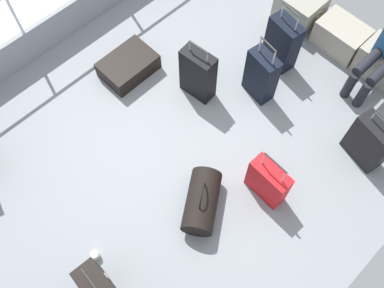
{
  "coord_description": "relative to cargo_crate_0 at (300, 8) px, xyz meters",
  "views": [
    {
      "loc": [
        1.59,
        -1.64,
        4.27
      ],
      "look_at": [
        0.15,
        -0.23,
        0.25
      ],
      "focal_mm": 39.97,
      "sensor_mm": 36.0,
      "label": 1
    }
  ],
  "objects": [
    {
      "name": "ground_plane",
      "position": [
        0.3,
        -2.11,
        -0.24
      ],
      "size": [
        4.4,
        5.2,
        0.06
      ],
      "primitive_type": "cube",
      "color": "gray"
    },
    {
      "name": "gunwale_port",
      "position": [
        -1.87,
        -2.11,
        0.02
      ],
      "size": [
        0.06,
        5.2,
        0.45
      ],
      "primitive_type": "cube",
      "color": "gray",
      "rests_on": "ground_plane"
    },
    {
      "name": "cargo_crate_0",
      "position": [
        0.0,
        0.0,
        0.0
      ],
      "size": [
        0.56,
        0.48,
        0.41
      ],
      "color": "gray",
      "rests_on": "ground_plane"
    },
    {
      "name": "cargo_crate_1",
      "position": [
        0.63,
        0.02,
        -0.03
      ],
      "size": [
        0.63,
        0.41,
        0.36
      ],
      "color": "#9E9989",
      "rests_on": "ground_plane"
    },
    {
      "name": "cargo_crate_2",
      "position": [
        1.23,
        0.04,
        -0.01
      ],
      "size": [
        0.6,
        0.41,
        0.4
      ],
      "color": "#9E9989",
      "rests_on": "ground_plane"
    },
    {
      "name": "suitcase_0",
      "position": [
        -0.11,
        -1.72,
        0.13
      ],
      "size": [
        0.41,
        0.24,
        0.81
      ],
      "color": "black",
      "rests_on": "ground_plane"
    },
    {
      "name": "suitcase_1",
      "position": [
        0.26,
        -0.69,
        0.13
      ],
      "size": [
        0.42,
        0.26,
        0.87
      ],
      "color": "black",
      "rests_on": "ground_plane"
    },
    {
      "name": "suitcase_2",
      "position": [
        0.88,
        -3.96,
        0.05
      ],
      "size": [
        0.37,
        0.25,
        0.6
      ],
      "color": "black",
      "rests_on": "ground_plane"
    },
    {
      "name": "suitcase_3",
      "position": [
        1.29,
        -2.1,
        0.05
      ],
      "size": [
        0.43,
        0.19,
        0.73
      ],
      "color": "red",
      "rests_on": "ground_plane"
    },
    {
      "name": "suitcase_4",
      "position": [
        0.4,
        -1.21,
        0.12
      ],
      "size": [
        0.39,
        0.24,
        0.87
      ],
      "color": "black",
      "rests_on": "ground_plane"
    },
    {
      "name": "suitcase_5",
      "position": [
        -0.89,
        -2.12,
        -0.09
      ],
      "size": [
        0.47,
        0.66,
        0.22
      ],
      "color": "black",
      "rests_on": "ground_plane"
    },
    {
      "name": "suitcase_6",
      "position": [
        1.74,
        -1.01,
        0.09
      ],
      "size": [
        0.48,
        0.29,
        0.71
      ],
      "color": "black",
      "rests_on": "ground_plane"
    },
    {
      "name": "duffel_bag",
      "position": [
        0.95,
        -2.7,
        -0.04
      ],
      "size": [
        0.62,
        0.7,
        0.46
      ],
      "color": "black",
      "rests_on": "ground_plane"
    },
    {
      "name": "paper_cup",
      "position": [
        0.59,
        -3.8,
        -0.16
      ],
      "size": [
        0.08,
        0.08,
        0.1
      ],
      "primitive_type": "cylinder",
      "color": "white",
      "rests_on": "ground_plane"
    }
  ]
}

